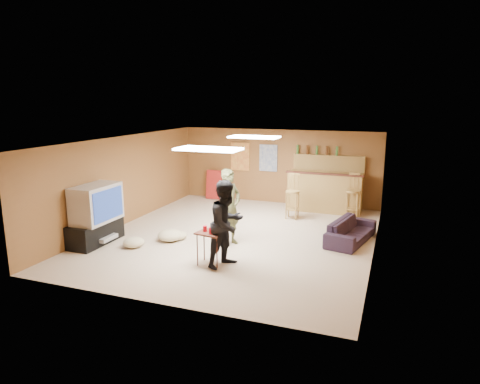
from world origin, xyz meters
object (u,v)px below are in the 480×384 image
(person_olive, at_px, (229,207))
(sofa, at_px, (351,231))
(bar_counter, at_px, (325,192))
(person_black, at_px, (227,224))
(tray_table, at_px, (210,248))
(tv_body, at_px, (96,203))

(person_olive, distance_m, sofa, 2.74)
(bar_counter, relative_size, person_olive, 1.21)
(person_black, distance_m, sofa, 3.09)
(bar_counter, xyz_separation_m, person_olive, (-1.45, -3.53, 0.28))
(person_black, distance_m, tray_table, 0.60)
(person_black, bearing_deg, tv_body, 108.15)
(tv_body, xyz_separation_m, person_black, (3.09, -0.21, -0.08))
(sofa, bearing_deg, bar_counter, 34.80)
(person_black, height_order, sofa, person_black)
(person_black, xyz_separation_m, tray_table, (-0.33, -0.03, -0.51))
(person_black, relative_size, tray_table, 2.60)
(tv_body, height_order, person_olive, person_olive)
(tv_body, relative_size, tray_table, 1.74)
(sofa, xyz_separation_m, tray_table, (-2.36, -2.28, 0.07))
(person_black, bearing_deg, tray_table, 117.58)
(person_olive, bearing_deg, tv_body, 130.24)
(tv_body, distance_m, person_olive, 2.85)
(bar_counter, distance_m, sofa, 2.62)
(bar_counter, xyz_separation_m, sofa, (0.98, -2.41, -0.31))
(bar_counter, bearing_deg, person_olive, -112.34)
(tv_body, xyz_separation_m, person_olive, (2.70, 0.92, -0.07))
(person_olive, bearing_deg, tray_table, -155.28)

